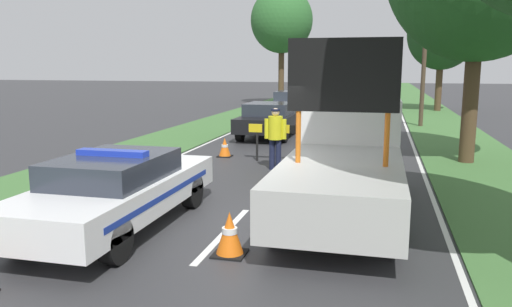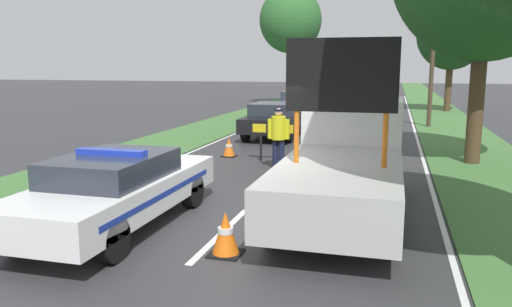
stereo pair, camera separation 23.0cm
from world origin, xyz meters
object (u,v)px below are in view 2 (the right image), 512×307
object	(u,v)px
queued_car_sedan_black	(275,119)
roadside_tree_mid_left	(452,34)
road_barrier	(294,132)
traffic_cone_near_police	(226,233)
traffic_cone_lane_edge	(319,149)
pedestrian_civilian	(312,133)
traffic_cone_near_truck	(229,147)
traffic_cone_behind_barrier	(365,150)
queued_car_sedan_silver	(299,106)
police_car	(117,188)
utility_pole	(434,39)
work_truck	(347,158)
police_officer	(279,133)
roadside_tree_near_right	(290,21)

from	to	relation	value
queued_car_sedan_black	roadside_tree_mid_left	size ratio (longest dim) A/B	0.62
road_barrier	traffic_cone_near_police	size ratio (longest dim) A/B	3.69
traffic_cone_lane_edge	pedestrian_civilian	bearing A→B (deg)	-89.62
pedestrian_civilian	traffic_cone_near_truck	xyz separation A→B (m)	(-2.78, 0.95, -0.68)
roadside_tree_mid_left	traffic_cone_near_police	bearing A→B (deg)	-101.85
traffic_cone_behind_barrier	queued_car_sedan_silver	xyz separation A→B (m)	(-3.93, 10.32, 0.47)
police_car	utility_pole	world-z (taller)	utility_pole
police_car	work_truck	distance (m)	4.46
police_officer	traffic_cone_near_police	world-z (taller)	police_officer
police_officer	traffic_cone_near_police	size ratio (longest dim) A/B	2.53
road_barrier	utility_pole	bearing A→B (deg)	73.14
traffic_cone_behind_barrier	roadside_tree_mid_left	bearing A→B (deg)	77.80
traffic_cone_behind_barrier	queued_car_sedan_black	xyz separation A→B (m)	(-3.80, 4.41, 0.39)
work_truck	police_car	bearing A→B (deg)	31.30
road_barrier	roadside_tree_near_right	xyz separation A→B (m)	(-4.63, 21.91, 5.14)
police_car	work_truck	size ratio (longest dim) A/B	0.80
police_officer	police_car	bearing A→B (deg)	93.81
pedestrian_civilian	roadside_tree_mid_left	bearing A→B (deg)	76.02
pedestrian_civilian	police_officer	bearing A→B (deg)	-140.51
police_car	traffic_cone_near_police	size ratio (longest dim) A/B	7.35
traffic_cone_behind_barrier	work_truck	bearing A→B (deg)	-90.95
police_car	traffic_cone_lane_edge	world-z (taller)	police_car
road_barrier	roadside_tree_mid_left	size ratio (longest dim) A/B	0.36
police_officer	traffic_cone_lane_edge	world-z (taller)	police_officer
traffic_cone_near_truck	traffic_cone_near_police	bearing A→B (deg)	-71.84
police_officer	traffic_cone_lane_edge	distance (m)	2.46
road_barrier	pedestrian_civilian	world-z (taller)	pedestrian_civilian
pedestrian_civilian	queued_car_sedan_silver	xyz separation A→B (m)	(-2.50, 11.49, -0.16)
police_officer	traffic_cone_near_truck	xyz separation A→B (m)	(-1.97, 1.59, -0.72)
pedestrian_civilian	roadside_tree_mid_left	size ratio (longest dim) A/B	0.24
traffic_cone_near_police	traffic_cone_behind_barrier	bearing A→B (deg)	78.93
work_truck	traffic_cone_near_police	distance (m)	3.50
traffic_cone_behind_barrier	traffic_cone_lane_edge	distance (m)	1.49
road_barrier	roadside_tree_near_right	world-z (taller)	roadside_tree_near_right
traffic_cone_near_truck	roadside_tree_near_right	distance (m)	22.38
queued_car_sedan_black	police_officer	bearing A→B (deg)	104.06
roadside_tree_mid_left	road_barrier	bearing A→B (deg)	-107.52
traffic_cone_lane_edge	traffic_cone_near_police	bearing A→B (deg)	-91.11
police_car	traffic_cone_near_truck	xyz separation A→B (m)	(-0.33, 7.18, -0.40)
road_barrier	traffic_cone_near_truck	world-z (taller)	road_barrier
police_car	traffic_cone_near_police	distance (m)	2.43
roadside_tree_near_right	traffic_cone_lane_edge	bearing A→B (deg)	-75.88
utility_pole	queued_car_sedan_silver	bearing A→B (deg)	174.05
traffic_cone_behind_barrier	roadside_tree_mid_left	distance (m)	19.47
queued_car_sedan_silver	roadside_tree_mid_left	distance (m)	12.08
police_car	utility_pole	distance (m)	18.49
traffic_cone_near_truck	traffic_cone_behind_barrier	size ratio (longest dim) A/B	0.86
traffic_cone_near_truck	road_barrier	bearing A→B (deg)	-11.22
queued_car_sedan_silver	roadside_tree_near_right	size ratio (longest dim) A/B	0.48
queued_car_sedan_silver	traffic_cone_near_police	bearing A→B (deg)	97.18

